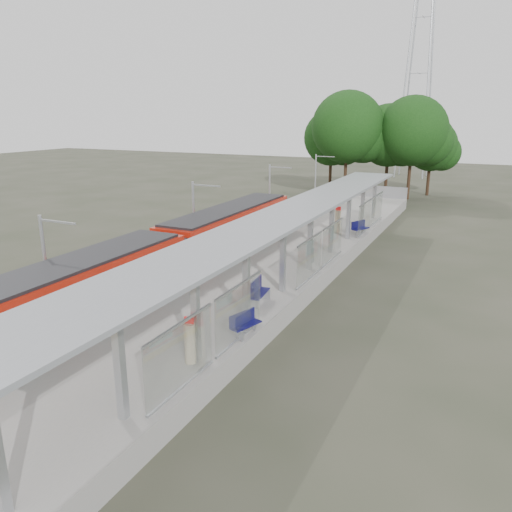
{
  "coord_description": "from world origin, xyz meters",
  "views": [
    {
      "loc": [
        10.94,
        -7.79,
        9.56
      ],
      "look_at": [
        0.05,
        15.02,
        2.3
      ],
      "focal_mm": 35.0,
      "sensor_mm": 36.0,
      "label": 1
    }
  ],
  "objects_px": {
    "litter_bin": "(310,255)",
    "bench_far": "(360,227)",
    "bench_mid": "(258,291)",
    "train": "(167,258)",
    "info_pillar_near": "(190,343)",
    "info_pillar_far": "(338,221)",
    "bench_near": "(244,323)"
  },
  "relations": [
    {
      "from": "bench_near",
      "to": "train",
      "type": "bearing_deg",
      "value": 162.73
    },
    {
      "from": "train",
      "to": "bench_mid",
      "type": "bearing_deg",
      "value": -14.03
    },
    {
      "from": "bench_near",
      "to": "litter_bin",
      "type": "relative_size",
      "value": 1.67
    },
    {
      "from": "bench_near",
      "to": "bench_far",
      "type": "height_order",
      "value": "bench_far"
    },
    {
      "from": "info_pillar_near",
      "to": "info_pillar_far",
      "type": "distance_m",
      "value": 21.7
    },
    {
      "from": "bench_far",
      "to": "bench_mid",
      "type": "bearing_deg",
      "value": -69.54
    },
    {
      "from": "train",
      "to": "info_pillar_near",
      "type": "bearing_deg",
      "value": -50.32
    },
    {
      "from": "bench_far",
      "to": "info_pillar_near",
      "type": "height_order",
      "value": "info_pillar_near"
    },
    {
      "from": "bench_near",
      "to": "litter_bin",
      "type": "height_order",
      "value": "bench_near"
    },
    {
      "from": "info_pillar_far",
      "to": "bench_mid",
      "type": "bearing_deg",
      "value": -81.87
    },
    {
      "from": "train",
      "to": "bench_mid",
      "type": "relative_size",
      "value": 16.0
    },
    {
      "from": "bench_mid",
      "to": "info_pillar_near",
      "type": "relative_size",
      "value": 0.98
    },
    {
      "from": "train",
      "to": "litter_bin",
      "type": "height_order",
      "value": "train"
    },
    {
      "from": "bench_mid",
      "to": "bench_far",
      "type": "height_order",
      "value": "bench_mid"
    },
    {
      "from": "bench_far",
      "to": "info_pillar_far",
      "type": "relative_size",
      "value": 0.79
    },
    {
      "from": "train",
      "to": "bench_near",
      "type": "bearing_deg",
      "value": -34.31
    },
    {
      "from": "train",
      "to": "info_pillar_far",
      "type": "distance_m",
      "value": 14.92
    },
    {
      "from": "bench_near",
      "to": "bench_mid",
      "type": "bearing_deg",
      "value": 123.65
    },
    {
      "from": "train",
      "to": "litter_bin",
      "type": "distance_m",
      "value": 8.46
    },
    {
      "from": "info_pillar_far",
      "to": "litter_bin",
      "type": "bearing_deg",
      "value": -79.38
    },
    {
      "from": "litter_bin",
      "to": "bench_far",
      "type": "bearing_deg",
      "value": 84.05
    },
    {
      "from": "info_pillar_near",
      "to": "bench_mid",
      "type": "bearing_deg",
      "value": 84.12
    },
    {
      "from": "train",
      "to": "bench_far",
      "type": "distance_m",
      "value": 15.7
    },
    {
      "from": "info_pillar_near",
      "to": "litter_bin",
      "type": "distance_m",
      "value": 13.57
    },
    {
      "from": "bench_near",
      "to": "info_pillar_near",
      "type": "relative_size",
      "value": 0.84
    },
    {
      "from": "info_pillar_far",
      "to": "litter_bin",
      "type": "distance_m",
      "value": 8.15
    },
    {
      "from": "train",
      "to": "info_pillar_near",
      "type": "height_order",
      "value": "train"
    },
    {
      "from": "info_pillar_near",
      "to": "train",
      "type": "bearing_deg",
      "value": 121.01
    },
    {
      "from": "info_pillar_far",
      "to": "litter_bin",
      "type": "xyz_separation_m",
      "value": [
        0.76,
        -8.11,
        -0.41
      ]
    },
    {
      "from": "train",
      "to": "bench_far",
      "type": "height_order",
      "value": "train"
    },
    {
      "from": "train",
      "to": "litter_bin",
      "type": "relative_size",
      "value": 31.21
    },
    {
      "from": "bench_near",
      "to": "info_pillar_far",
      "type": "height_order",
      "value": "info_pillar_far"
    }
  ]
}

